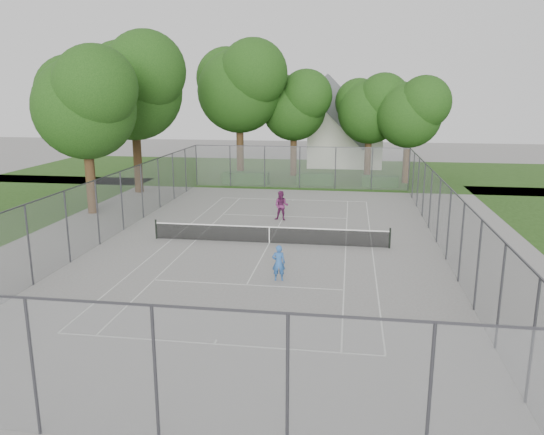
# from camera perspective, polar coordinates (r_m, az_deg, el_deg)

# --- Properties ---
(ground) EXTENTS (120.00, 120.00, 0.00)m
(ground) POSITION_cam_1_polar(r_m,az_deg,el_deg) (28.75, -0.29, -2.79)
(ground) COLOR slate
(ground) RESTS_ON ground
(grass_far) EXTENTS (60.00, 20.00, 0.00)m
(grass_far) POSITION_cam_1_polar(r_m,az_deg,el_deg) (54.05, 3.89, 4.89)
(grass_far) COLOR #214212
(grass_far) RESTS_ON ground
(court_markings) EXTENTS (11.03, 23.83, 0.01)m
(court_markings) POSITION_cam_1_polar(r_m,az_deg,el_deg) (28.75, -0.29, -2.77)
(court_markings) COLOR silver
(court_markings) RESTS_ON ground
(tennis_net) EXTENTS (12.87, 0.10, 1.10)m
(tennis_net) POSITION_cam_1_polar(r_m,az_deg,el_deg) (28.61, -0.29, -1.80)
(tennis_net) COLOR black
(tennis_net) RESTS_ON ground
(perimeter_fence) EXTENTS (18.08, 34.08, 3.52)m
(perimeter_fence) POSITION_cam_1_polar(r_m,az_deg,el_deg) (28.30, -0.30, 0.73)
(perimeter_fence) COLOR #38383D
(perimeter_fence) RESTS_ON ground
(tree_far_left) EXTENTS (8.78, 8.01, 12.62)m
(tree_far_left) POSITION_cam_1_polar(r_m,az_deg,el_deg) (49.75, -3.44, 14.17)
(tree_far_left) COLOR #382414
(tree_far_left) RESTS_ON ground
(tree_far_midleft) EXTENTS (6.98, 6.38, 10.04)m
(tree_far_midleft) POSITION_cam_1_polar(r_m,az_deg,el_deg) (51.29, 2.47, 12.18)
(tree_far_midleft) COLOR #382414
(tree_far_midleft) RESTS_ON ground
(tree_far_midright) EXTENTS (6.72, 6.14, 9.66)m
(tree_far_midright) POSITION_cam_1_polar(r_m,az_deg,el_deg) (50.49, 10.58, 11.65)
(tree_far_midright) COLOR #382414
(tree_far_midright) RESTS_ON ground
(tree_far_right) EXTENTS (6.51, 5.95, 9.36)m
(tree_far_right) POSITION_cam_1_polar(r_m,az_deg,el_deg) (48.42, 14.66, 11.14)
(tree_far_right) COLOR #382414
(tree_far_right) RESTS_ON ground
(tree_side_back) EXTENTS (8.73, 7.97, 12.55)m
(tree_side_back) POSITION_cam_1_polar(r_m,az_deg,el_deg) (43.85, -14.62, 13.81)
(tree_side_back) COLOR #382414
(tree_side_back) RESTS_ON ground
(tree_side_front) EXTENTS (7.59, 6.93, 10.90)m
(tree_side_front) POSITION_cam_1_polar(r_m,az_deg,el_deg) (36.93, -19.47, 11.87)
(tree_side_front) COLOR #382414
(tree_side_front) RESTS_ON ground
(hedge_left) EXTENTS (4.12, 1.24, 1.03)m
(hedge_left) POSITION_cam_1_polar(r_m,az_deg,el_deg) (47.25, -2.84, 4.29)
(hedge_left) COLOR #1B4014
(hedge_left) RESTS_ON ground
(hedge_mid) EXTENTS (3.24, 0.93, 1.02)m
(hedge_mid) POSITION_cam_1_polar(r_m,az_deg,el_deg) (46.74, 4.66, 4.15)
(hedge_mid) COLOR #1B4014
(hedge_mid) RESTS_ON ground
(hedge_right) EXTENTS (3.06, 1.12, 0.92)m
(hedge_right) POSITION_cam_1_polar(r_m,az_deg,el_deg) (46.63, 11.52, 3.84)
(hedge_right) COLOR #1B4014
(hedge_right) RESTS_ON ground
(house) EXTENTS (7.82, 6.06, 9.74)m
(house) POSITION_cam_1_polar(r_m,az_deg,el_deg) (58.88, 7.90, 9.33)
(house) COLOR beige
(house) RESTS_ON ground
(girl_player) EXTENTS (0.63, 0.46, 1.59)m
(girl_player) POSITION_cam_1_polar(r_m,az_deg,el_deg) (23.02, 0.71, -4.90)
(girl_player) COLOR #2C5EA8
(girl_player) RESTS_ON ground
(woman_player) EXTENTS (1.00, 0.83, 1.89)m
(woman_player) POSITION_cam_1_polar(r_m,az_deg,el_deg) (33.64, 1.02, 1.28)
(woman_player) COLOR #652151
(woman_player) RESTS_ON ground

